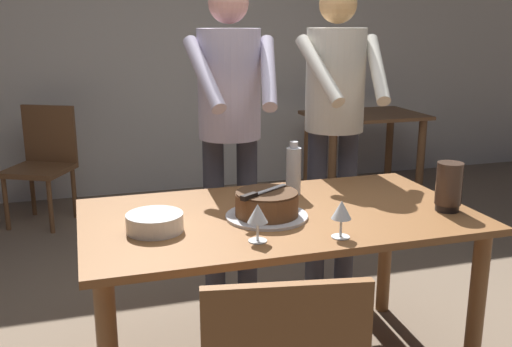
% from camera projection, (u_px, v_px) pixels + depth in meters
% --- Properties ---
extents(back_wall, '(10.00, 0.12, 2.70)m').
position_uv_depth(back_wall, '(164.00, 43.00, 5.20)').
color(back_wall, beige).
rests_on(back_wall, ground_plane).
extents(main_dining_table, '(1.63, 0.90, 0.75)m').
position_uv_depth(main_dining_table, '(278.00, 237.00, 2.49)').
color(main_dining_table, brown).
rests_on(main_dining_table, ground_plane).
extents(cake_on_platter, '(0.34, 0.34, 0.11)m').
position_uv_depth(cake_on_platter, '(267.00, 206.00, 2.39)').
color(cake_on_platter, silver).
rests_on(cake_on_platter, main_dining_table).
extents(cake_knife, '(0.24, 0.16, 0.02)m').
position_uv_depth(cake_knife, '(255.00, 194.00, 2.32)').
color(cake_knife, silver).
rests_on(cake_knife, cake_on_platter).
extents(plate_stack, '(0.22, 0.22, 0.07)m').
position_uv_depth(plate_stack, '(155.00, 222.00, 2.24)').
color(plate_stack, white).
rests_on(plate_stack, main_dining_table).
extents(wine_glass_near, '(0.08, 0.08, 0.14)m').
position_uv_depth(wine_glass_near, '(258.00, 215.00, 2.12)').
color(wine_glass_near, silver).
rests_on(wine_glass_near, main_dining_table).
extents(wine_glass_far, '(0.08, 0.08, 0.14)m').
position_uv_depth(wine_glass_far, '(341.00, 211.00, 2.16)').
color(wine_glass_far, silver).
rests_on(wine_glass_far, main_dining_table).
extents(water_bottle, '(0.07, 0.07, 0.25)m').
position_uv_depth(water_bottle, '(293.00, 170.00, 2.70)').
color(water_bottle, silver).
rests_on(water_bottle, main_dining_table).
extents(hurricane_lamp, '(0.11, 0.11, 0.21)m').
position_uv_depth(hurricane_lamp, '(449.00, 186.00, 2.47)').
color(hurricane_lamp, black).
rests_on(hurricane_lamp, main_dining_table).
extents(person_cutting_cake, '(0.47, 0.56, 1.72)m').
position_uv_depth(person_cutting_cake, '(230.00, 114.00, 2.98)').
color(person_cutting_cake, '#2D2D38').
rests_on(person_cutting_cake, ground_plane).
extents(person_standing_beside, '(0.47, 0.56, 1.72)m').
position_uv_depth(person_standing_beside, '(335.00, 108.00, 3.18)').
color(person_standing_beside, '#2D2D38').
rests_on(person_standing_beside, ground_plane).
extents(background_table, '(1.00, 0.70, 0.74)m').
position_uv_depth(background_table, '(364.00, 132.00, 5.22)').
color(background_table, brown).
rests_on(background_table, ground_plane).
extents(background_chair_0, '(0.59, 0.59, 0.90)m').
position_uv_depth(background_chair_0, '(43.00, 160.00, 4.52)').
color(background_chair_0, brown).
rests_on(background_chair_0, ground_plane).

